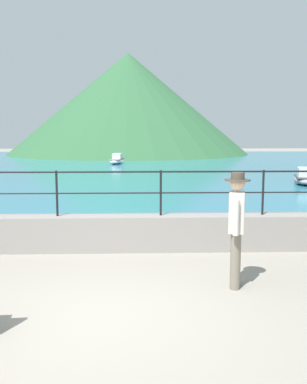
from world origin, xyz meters
name	(u,v)px	position (x,y,z in m)	size (l,w,h in m)	color
ground_plane	(93,317)	(0.00, 0.00, 0.00)	(120.00, 120.00, 0.00)	gray
promenade_wall	(110,233)	(0.00, 3.20, 0.35)	(20.00, 0.56, 0.70)	gray
railing	(109,184)	(0.00, 3.20, 1.33)	(18.44, 0.04, 0.90)	black
lake_water	(130,165)	(0.00, 25.84, 0.03)	(64.00, 44.32, 0.06)	teal
hill_main	(128,104)	(-0.50, 43.06, 5.45)	(26.12, 26.12, 10.90)	#33663D
person_walking	(236,224)	(2.04, 1.02, 0.98)	(0.38, 0.55, 1.75)	slate
boat_0	(117,160)	(-1.03, 27.03, 0.33)	(1.35, 2.43, 0.76)	white
boat_2	(305,178)	(8.00, 13.73, 0.33)	(1.47, 2.45, 0.76)	gray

